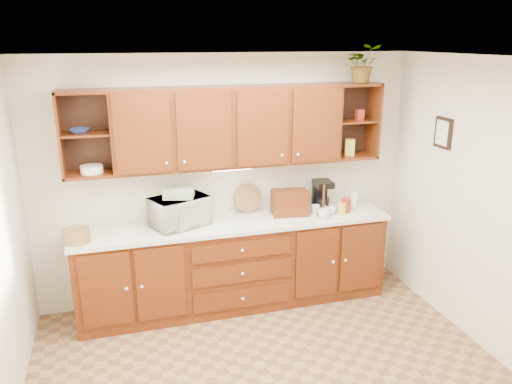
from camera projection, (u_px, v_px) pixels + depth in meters
ceiling at (283, 59)px, 3.29m from camera, size 4.00×4.00×0.00m
back_wall at (227, 180)px, 5.28m from camera, size 4.00×0.00×4.00m
right_wall at (504, 216)px, 4.21m from camera, size 0.00×3.50×3.50m
base_cabinets at (235, 264)px, 5.26m from camera, size 3.20×0.60×0.90m
countertop at (234, 223)px, 5.11m from camera, size 3.24×0.64×0.04m
upper_cabinets at (231, 126)px, 4.96m from camera, size 3.20×0.33×0.80m
undercabinet_light at (231, 169)px, 5.04m from camera, size 0.40×0.05×0.02m
framed_picture at (443, 133)px, 4.87m from camera, size 0.03×0.24×0.30m
wicker_basket at (77, 236)px, 4.57m from camera, size 0.31×0.31×0.13m
microwave at (180, 211)px, 4.95m from camera, size 0.64×0.55×0.30m
towel_stack at (179, 193)px, 4.89m from camera, size 0.33×0.28×0.09m
wine_bottle at (179, 209)px, 5.05m from camera, size 0.08×0.08×0.28m
woven_tray at (248, 211)px, 5.39m from camera, size 0.32×0.12×0.31m
bread_box at (290, 203)px, 5.27m from camera, size 0.40×0.28×0.26m
mug_tree at (323, 211)px, 5.27m from camera, size 0.29×0.30×0.34m
canister_red at (346, 205)px, 5.36m from camera, size 0.13×0.13×0.15m
canister_white at (354, 198)px, 5.54m from camera, size 0.10×0.10×0.18m
canister_yellow at (342, 209)px, 5.31m from camera, size 0.10×0.10×0.11m
coffee_maker at (322, 196)px, 5.39m from camera, size 0.19×0.24×0.34m
bowl_stack at (80, 131)px, 4.57m from camera, size 0.20×0.20×0.04m
plate_stack at (92, 169)px, 4.69m from camera, size 0.27×0.27×0.07m
pantry_box_yellow at (350, 147)px, 5.37m from camera, size 0.12×0.11×0.18m
pantry_box_red at (360, 115)px, 5.28m from camera, size 0.08×0.07×0.11m
potted_plant at (363, 64)px, 5.12m from camera, size 0.40×0.37×0.39m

